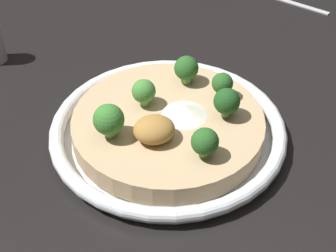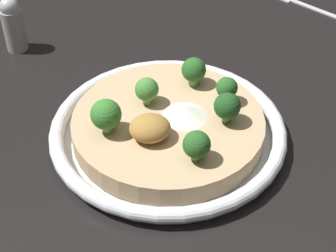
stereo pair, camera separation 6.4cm
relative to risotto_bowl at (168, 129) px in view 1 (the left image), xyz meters
name	(u,v)px [view 1 (the left image)]	position (x,y,z in m)	size (l,w,h in m)	color
ground_plane	(168,138)	(0.00, 0.00, -0.02)	(6.00, 6.00, 0.00)	black
risotto_bowl	(168,129)	(0.00, 0.00, 0.00)	(0.30, 0.30, 0.03)	silver
cheese_sprinkle	(185,110)	(0.02, 0.00, 0.03)	(0.06, 0.06, 0.01)	white
crispy_onion_garnish	(154,129)	(-0.03, -0.03, 0.03)	(0.05, 0.04, 0.03)	#A37538
broccoli_back_left	(144,92)	(-0.02, 0.03, 0.04)	(0.03, 0.03, 0.04)	#84A856
broccoli_back_right	(222,84)	(0.08, 0.02, 0.04)	(0.03, 0.03, 0.04)	#759E4C
broccoli_right	(227,102)	(0.07, -0.02, 0.04)	(0.03, 0.03, 0.04)	#668E47
broccoli_back	(186,69)	(0.04, 0.07, 0.04)	(0.03, 0.03, 0.04)	#759E4C
broccoli_front_left	(109,120)	(-0.07, -0.02, 0.04)	(0.04, 0.04, 0.04)	#84A856
broccoli_front_right	(205,142)	(0.02, -0.08, 0.04)	(0.03, 0.03, 0.04)	#759E4C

